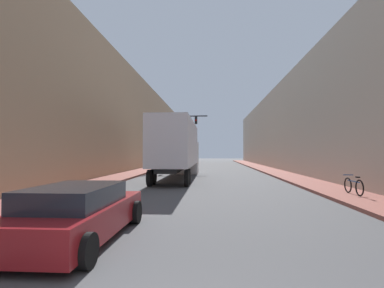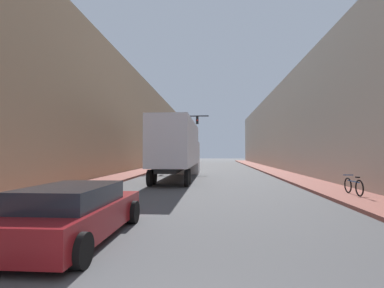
{
  "view_description": "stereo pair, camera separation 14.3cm",
  "coord_description": "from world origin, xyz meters",
  "px_view_note": "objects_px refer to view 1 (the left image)",
  "views": [
    {
      "loc": [
        0.55,
        -2.0,
        2.04
      ],
      "look_at": [
        -0.62,
        15.53,
        2.53
      ],
      "focal_mm": 28.0,
      "sensor_mm": 36.0,
      "label": 1
    },
    {
      "loc": [
        0.69,
        -1.99,
        2.04
      ],
      "look_at": [
        -0.62,
        15.53,
        2.53
      ],
      "focal_mm": 28.0,
      "sensor_mm": 36.0,
      "label": 2
    }
  ],
  "objects_px": {
    "parked_bicycle": "(354,186)",
    "traffic_signal_gantry": "(174,130)",
    "sedan_car": "(78,213)",
    "semi_truck": "(179,148)"
  },
  "relations": [
    {
      "from": "parked_bicycle",
      "to": "traffic_signal_gantry",
      "type": "bearing_deg",
      "value": 116.68
    },
    {
      "from": "sedan_car",
      "to": "parked_bicycle",
      "type": "bearing_deg",
      "value": 36.9
    },
    {
      "from": "semi_truck",
      "to": "sedan_car",
      "type": "height_order",
      "value": "semi_truck"
    },
    {
      "from": "semi_truck",
      "to": "sedan_car",
      "type": "distance_m",
      "value": 16.56
    },
    {
      "from": "semi_truck",
      "to": "parked_bicycle",
      "type": "distance_m",
      "value": 13.09
    },
    {
      "from": "semi_truck",
      "to": "traffic_signal_gantry",
      "type": "height_order",
      "value": "traffic_signal_gantry"
    },
    {
      "from": "sedan_car",
      "to": "parked_bicycle",
      "type": "distance_m",
      "value": 11.81
    },
    {
      "from": "sedan_car",
      "to": "parked_bicycle",
      "type": "height_order",
      "value": "sedan_car"
    },
    {
      "from": "sedan_car",
      "to": "traffic_signal_gantry",
      "type": "distance_m",
      "value": 29.09
    },
    {
      "from": "traffic_signal_gantry",
      "to": "parked_bicycle",
      "type": "bearing_deg",
      "value": -63.32
    }
  ]
}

